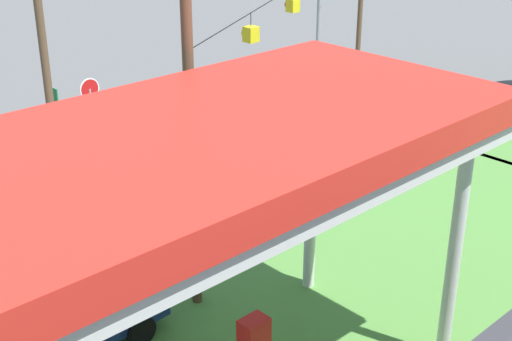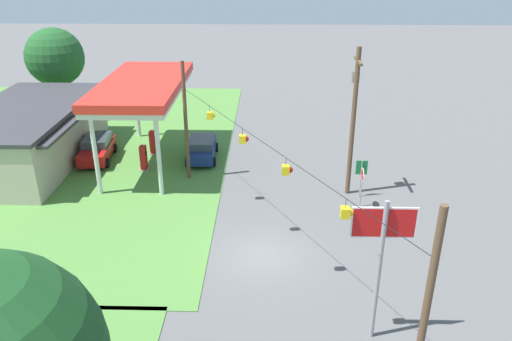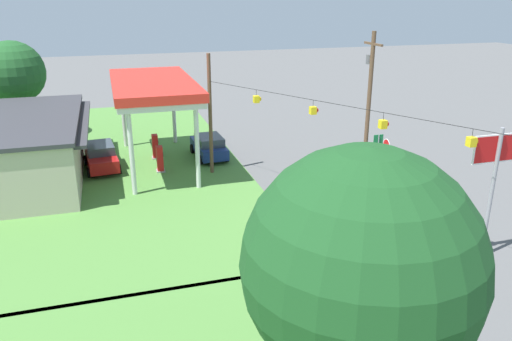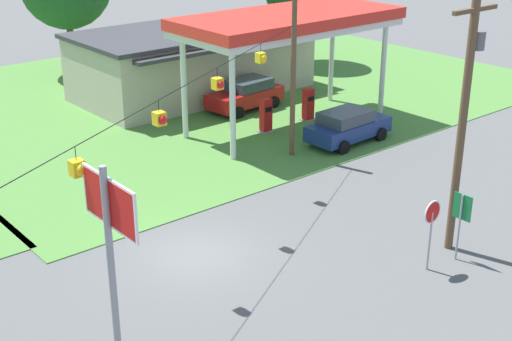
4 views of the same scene
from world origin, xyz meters
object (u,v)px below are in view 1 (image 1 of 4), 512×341
Objects in this scene: car_at_pumps_front at (61,318)px; stop_sign_roadside at (90,96)px; route_sign at (54,106)px; utility_pole_main at (38,15)px; gas_station_canopy at (183,163)px.

stop_sign_roadside is (-7.00, -10.25, 0.94)m from car_at_pumps_front.
route_sign is at bearing 171.64° from stop_sign_roadside.
stop_sign_roadside is 0.28× the size of utility_pole_main.
utility_pole_main reaches higher than route_sign.
car_at_pumps_front is at bearing -81.46° from gas_station_canopy.
gas_station_canopy is at bearing 70.28° from route_sign.
utility_pole_main is (-4.56, -13.53, -0.32)m from gas_station_canopy.
gas_station_canopy is 2.56× the size of car_at_pumps_front.
car_at_pumps_front is at bearing 61.58° from route_sign.
route_sign reaches higher than car_at_pumps_front.
stop_sign_roadside is at bearing -114.69° from gas_station_canopy.
route_sign is (1.35, -0.20, -0.10)m from stop_sign_roadside.
gas_station_canopy is 5.91m from car_at_pumps_front.
stop_sign_roadside is at bearing 171.64° from route_sign.
utility_pole_main is (-5.13, -9.78, 4.22)m from car_at_pumps_front.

